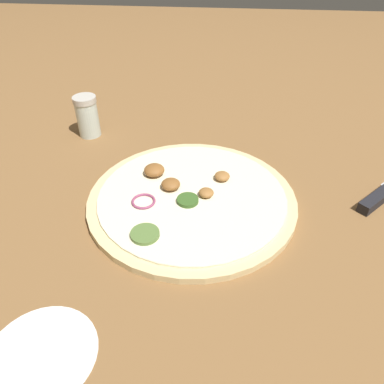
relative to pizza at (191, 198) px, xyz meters
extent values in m
plane|color=brown|center=(0.00, 0.00, -0.01)|extent=(3.00, 3.00, 0.00)
cylinder|color=beige|center=(0.00, 0.00, 0.00)|extent=(0.35, 0.35, 0.01)
cylinder|color=#EFE5C1|center=(0.00, 0.00, 0.01)|extent=(0.32, 0.32, 0.00)
ellipsoid|color=#996633|center=(0.05, -0.05, 0.01)|extent=(0.03, 0.03, 0.01)
cylinder|color=#385B23|center=(-0.02, 0.00, 0.01)|extent=(0.04, 0.04, 0.01)
ellipsoid|color=#996633|center=(0.00, -0.03, 0.01)|extent=(0.03, 0.03, 0.01)
ellipsoid|color=brown|center=(0.02, 0.04, 0.02)|extent=(0.03, 0.03, 0.02)
torus|color=#934266|center=(-0.03, 0.08, 0.01)|extent=(0.04, 0.04, 0.00)
cylinder|color=#567538|center=(-0.10, 0.06, 0.01)|extent=(0.04, 0.04, 0.01)
ellipsoid|color=brown|center=(0.05, 0.07, 0.02)|extent=(0.04, 0.04, 0.02)
cube|color=black|center=(0.03, -0.32, 0.00)|extent=(0.08, 0.08, 0.02)
cylinder|color=silver|center=(0.21, 0.24, 0.03)|extent=(0.05, 0.05, 0.08)
cylinder|color=beige|center=(0.21, 0.24, 0.07)|extent=(0.05, 0.05, 0.01)
cylinder|color=white|center=(-0.29, 0.14, -0.01)|extent=(0.13, 0.13, 0.00)
camera|label=1|loc=(-0.49, -0.05, 0.40)|focal=35.00mm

